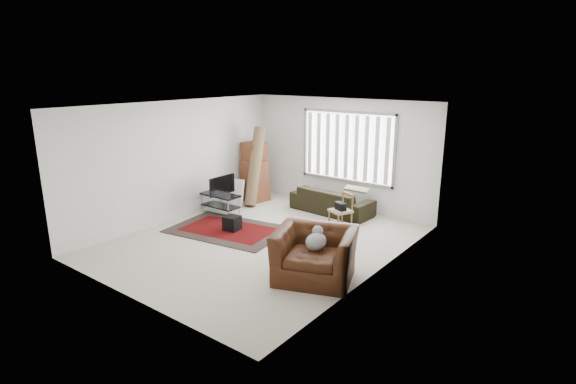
# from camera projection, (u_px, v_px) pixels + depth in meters

# --- Properties ---
(room) EXTENTS (6.00, 6.02, 2.71)m
(room) POSITION_uv_depth(u_px,v_px,m) (279.00, 152.00, 8.99)
(room) COLOR beige
(room) RESTS_ON ground
(persian_rug) EXTENTS (2.64, 1.97, 0.02)m
(persian_rug) POSITION_uv_depth(u_px,v_px,m) (228.00, 230.00, 9.68)
(persian_rug) COLOR black
(persian_rug) RESTS_ON ground
(tv_stand) EXTENTS (0.98, 0.44, 0.49)m
(tv_stand) POSITION_uv_depth(u_px,v_px,m) (220.00, 200.00, 10.70)
(tv_stand) COLOR black
(tv_stand) RESTS_ON ground
(tv) EXTENTS (0.10, 0.79, 0.45)m
(tv) POSITION_uv_depth(u_px,v_px,m) (220.00, 185.00, 10.61)
(tv) COLOR black
(tv) RESTS_ON tv_stand
(subwoofer) EXTENTS (0.35, 0.35, 0.31)m
(subwoofer) POSITION_uv_depth(u_px,v_px,m) (232.00, 223.00, 9.60)
(subwoofer) COLOR black
(subwoofer) RESTS_ON persian_rug
(moving_boxes) EXTENTS (0.72, 0.67, 1.54)m
(moving_boxes) POSITION_uv_depth(u_px,v_px,m) (254.00, 174.00, 11.75)
(moving_boxes) COLOR brown
(moving_boxes) RESTS_ON ground
(white_flatpack) EXTENTS (0.59, 0.35, 0.70)m
(white_flatpack) POSITION_uv_depth(u_px,v_px,m) (233.00, 193.00, 11.31)
(white_flatpack) COLOR silver
(white_flatpack) RESTS_ON ground
(rolled_rug) EXTENTS (0.47, 0.92, 1.98)m
(rolled_rug) POSITION_uv_depth(u_px,v_px,m) (255.00, 166.00, 11.34)
(rolled_rug) COLOR brown
(rolled_rug) RESTS_ON ground
(sofa) EXTENTS (2.08, 1.00, 0.78)m
(sofa) POSITION_uv_depth(u_px,v_px,m) (332.00, 197.00, 10.79)
(sofa) COLOR black
(sofa) RESTS_ON ground
(side_chair) EXTENTS (0.54, 0.54, 0.77)m
(side_chair) POSITION_uv_depth(u_px,v_px,m) (341.00, 209.00, 9.74)
(side_chair) COLOR #887859
(side_chair) RESTS_ON ground
(armchair) EXTENTS (1.61, 1.51, 0.96)m
(armchair) POSITION_uv_depth(u_px,v_px,m) (315.00, 251.00, 7.32)
(armchair) COLOR #3D1C0C
(armchair) RESTS_ON ground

